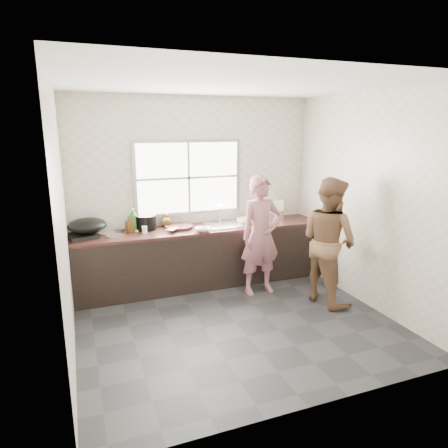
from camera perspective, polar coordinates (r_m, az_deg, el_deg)
name	(u,v)px	position (r m, az deg, el deg)	size (l,w,h in m)	color
floor	(235,322)	(4.91, 1.65, -13.87)	(3.60, 3.20, 0.01)	#28282B
ceiling	(237,83)	(4.38, 1.90, 19.44)	(3.60, 3.20, 0.01)	silver
wall_back	(195,191)	(5.94, -4.19, 4.77)	(3.60, 0.01, 2.70)	beige
wall_left	(62,225)	(4.12, -22.09, -0.16)	(0.01, 3.20, 2.70)	silver
wall_right	(367,201)	(5.39, 19.81, 3.09)	(0.01, 3.20, 2.70)	beige
wall_front	(318,253)	(3.08, 13.30, -4.02)	(3.60, 0.01, 2.70)	beige
cabinet	(202,257)	(5.87, -3.14, -4.78)	(3.60, 0.62, 0.82)	black
countertop	(202,229)	(5.75, -3.20, -0.71)	(3.60, 0.64, 0.04)	#331915
sink	(224,225)	(5.85, 0.07, -0.17)	(0.55, 0.45, 0.02)	silver
faucet	(220,213)	(6.00, -0.61, 1.60)	(0.02, 0.02, 0.30)	silver
window_frame	(188,178)	(5.87, -5.12, 6.62)	(1.60, 0.05, 1.10)	#9EA0A5
window_glazing	(189,178)	(5.85, -5.05, 6.59)	(1.50, 0.01, 1.00)	white
woman	(261,239)	(5.50, 5.26, -2.20)	(0.56, 0.37, 1.53)	#A5636C
person_side	(329,241)	(5.35, 14.71, -2.34)	(0.81, 0.63, 1.66)	brown
cutting_board	(179,227)	(5.72, -6.45, -0.42)	(0.40, 0.40, 0.04)	black
cleaver	(174,229)	(5.55, -7.22, -0.64)	(0.22, 0.11, 0.01)	silver
bowl_mince	(203,229)	(5.53, -3.06, -0.79)	(0.22, 0.22, 0.05)	white
bowl_crabs	(245,221)	(6.00, 2.96, 0.40)	(0.19, 0.19, 0.06)	silver
bowl_held	(248,222)	(5.96, 3.47, 0.35)	(0.21, 0.21, 0.07)	white
black_pot	(146,222)	(5.71, -11.09, 0.22)	(0.28, 0.28, 0.20)	black
plate_food	(134,230)	(5.73, -12.75, -0.77)	(0.22, 0.22, 0.02)	white
bottle_green	(133,219)	(5.69, -12.81, 0.66)	(0.12, 0.12, 0.32)	#347927
bottle_brown_tall	(130,225)	(5.62, -13.32, -0.12)	(0.09, 0.09, 0.20)	#4C3213
bottle_brown_short	(167,221)	(5.82, -8.20, 0.46)	(0.14, 0.14, 0.18)	#4C3213
glass_jar	(145,230)	(5.52, -11.29, -0.82)	(0.07, 0.07, 0.10)	white
burner	(81,236)	(5.51, -19.71, -1.64)	(0.35, 0.35, 0.05)	black
wok	(87,226)	(5.51, -18.97, -0.20)	(0.50, 0.50, 0.19)	black
dish_rack	(268,209)	(6.35, 6.32, 2.19)	(0.40, 0.28, 0.30)	white
pot_lid_left	(107,233)	(5.66, -16.39, -1.20)	(0.23, 0.23, 0.01)	silver
pot_lid_right	(115,236)	(5.48, -15.33, -1.62)	(0.24, 0.24, 0.01)	#AEB2B5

